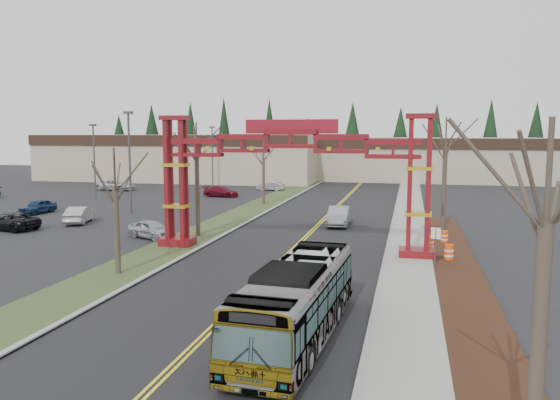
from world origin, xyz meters
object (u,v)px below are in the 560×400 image
(bare_tree_right_far, at_px, (446,147))
(silver_sedan, at_px, (339,216))
(retail_building_west, at_px, (188,157))
(barrel_south, at_px, (449,253))
(bare_tree_right_near, at_px, (546,225))
(street_sign, at_px, (436,239))
(retail_building_east, at_px, (426,158))
(light_pole_near, at_px, (129,155))
(light_pole_mid, at_px, (94,155))
(light_pole_far, at_px, (212,152))
(barrel_north, at_px, (444,237))
(parked_car_mid_a, at_px, (221,192))
(parked_car_far_b, at_px, (116,185))
(parked_car_near_b, at_px, (80,215))
(transit_bus, at_px, (297,301))
(parked_car_near_c, at_px, (9,221))
(gateway_arch, at_px, (291,161))
(bare_tree_median_mid, at_px, (197,152))
(parked_car_far_a, at_px, (271,186))
(bare_tree_median_near, at_px, (115,187))
(bare_tree_median_far, at_px, (263,159))
(barrel_mid, at_px, (430,244))
(parked_car_near_a, at_px, (152,229))
(parked_car_mid_b, at_px, (38,207))

(bare_tree_right_far, bearing_deg, silver_sedan, 165.55)
(retail_building_west, relative_size, barrel_south, 44.03)
(bare_tree_right_near, relative_size, street_sign, 3.35)
(retail_building_east, xyz_separation_m, light_pole_near, (-28.81, -48.58, 2.17))
(light_pole_mid, distance_m, light_pole_far, 19.10)
(street_sign, relative_size, barrel_north, 2.56)
(parked_car_mid_a, xyz_separation_m, barrel_north, (24.98, -23.66, -0.17))
(parked_car_far_b, bearing_deg, barrel_north, -121.21)
(retail_building_west, xyz_separation_m, parked_car_near_b, (9.69, -46.84, -3.04))
(transit_bus, distance_m, parked_car_near_b, 32.42)
(parked_car_near_c, height_order, bare_tree_right_near, bare_tree_right_near)
(gateway_arch, relative_size, bare_tree_median_mid, 2.14)
(parked_car_far_b, bearing_deg, transit_bus, -141.22)
(retail_building_east, height_order, silver_sedan, retail_building_east)
(bare_tree_right_far, xyz_separation_m, barrel_north, (-0.09, -3.85, -6.22))
(transit_bus, height_order, parked_car_far_a, transit_bus)
(gateway_arch, bearing_deg, bare_tree_median_near, -135.48)
(silver_sedan, bearing_deg, barrel_south, -56.65)
(retail_building_west, relative_size, light_pole_far, 5.26)
(retail_building_west, distance_m, bare_tree_right_near, 86.87)
(bare_tree_median_far, bearing_deg, parked_car_mid_a, 139.13)
(parked_car_near_c, bearing_deg, bare_tree_median_mid, 102.83)
(parked_car_mid_a, relative_size, bare_tree_median_near, 0.63)
(silver_sedan, bearing_deg, barrel_north, -38.33)
(parked_car_near_b, xyz_separation_m, bare_tree_right_far, (30.31, 1.80, 5.96))
(silver_sedan, xyz_separation_m, barrel_mid, (7.13, -8.99, -0.27))
(parked_car_near_c, distance_m, light_pole_near, 12.73)
(light_pole_mid, xyz_separation_m, barrel_south, (39.21, -24.35, -4.59))
(retail_building_west, height_order, silver_sedan, retail_building_west)
(parked_car_near_a, xyz_separation_m, bare_tree_median_mid, (3.00, 1.63, 5.64))
(parked_car_mid_a, bearing_deg, parked_car_near_b, 172.31)
(retail_building_west, distance_m, light_pole_mid, 30.00)
(parked_car_far_a, height_order, parked_car_far_b, parked_car_far_b)
(bare_tree_right_far, bearing_deg, retail_building_east, 90.00)
(light_pole_mid, relative_size, light_pole_far, 1.01)
(transit_bus, relative_size, barrel_north, 11.34)
(retail_building_west, relative_size, barrel_north, 49.22)
(parked_car_near_c, distance_m, barrel_north, 33.85)
(retail_building_west, xyz_separation_m, light_pole_far, (9.25, -12.90, 1.30))
(parked_car_mid_a, xyz_separation_m, bare_tree_right_far, (25.07, -19.81, 6.06))
(parked_car_mid_b, bearing_deg, barrel_mid, -8.86)
(parked_car_near_a, distance_m, barrel_mid, 19.83)
(parked_car_near_a, bearing_deg, barrel_mid, -65.31)
(retail_building_east, height_order, barrel_north, retail_building_east)
(parked_car_near_c, distance_m, bare_tree_median_far, 25.74)
(street_sign, bearing_deg, parked_car_far_a, 116.64)
(bare_tree_right_near, distance_m, bare_tree_right_far, 32.06)
(bare_tree_right_near, xyz_separation_m, street_sign, (-1.02, 20.68, -4.25))
(parked_car_near_b, relative_size, parked_car_far_a, 1.15)
(parked_car_far_b, height_order, street_sign, street_sign)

